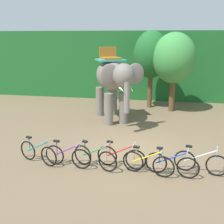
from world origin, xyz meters
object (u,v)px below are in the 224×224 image
(bike_green, at_px, (95,157))
(bike_blue, at_px, (172,164))
(elephant, at_px, (113,79))
(bike_white, at_px, (201,162))
(bike_red, at_px, (121,157))
(bike_yellow, at_px, (148,163))
(bike_teal, at_px, (38,153))
(bike_purple, at_px, (68,156))
(tree_center_left, at_px, (174,58))
(tree_far_left, at_px, (151,55))

(bike_green, bearing_deg, bike_blue, -1.69)
(elephant, bearing_deg, bike_white, -53.73)
(bike_red, height_order, bike_yellow, same)
(bike_teal, distance_m, bike_red, 2.91)
(bike_purple, relative_size, bike_green, 1.05)
(tree_center_left, bearing_deg, tree_far_left, 153.12)
(bike_yellow, bearing_deg, bike_white, 12.66)
(bike_teal, bearing_deg, bike_green, -0.68)
(bike_teal, distance_m, bike_green, 2.04)
(tree_center_left, distance_m, elephant, 4.13)
(bike_yellow, distance_m, bike_blue, 0.75)
(bike_green, bearing_deg, tree_center_left, 71.32)
(tree_center_left, bearing_deg, bike_purple, -114.23)
(bike_teal, height_order, bike_red, same)
(bike_green, xyz_separation_m, bike_white, (3.44, 0.25, 0.00))
(bike_purple, relative_size, bike_blue, 1.01)
(tree_center_left, xyz_separation_m, bike_white, (0.72, -7.79, -2.70))
(tree_far_left, distance_m, bike_green, 9.27)
(bike_green, xyz_separation_m, bike_red, (0.86, 0.20, 0.00))
(tree_center_left, height_order, bike_yellow, tree_center_left)
(bike_teal, bearing_deg, bike_white, 2.37)
(tree_far_left, height_order, bike_yellow, tree_far_left)
(bike_teal, distance_m, bike_blue, 4.56)
(tree_center_left, bearing_deg, bike_teal, -120.69)
(tree_far_left, distance_m, bike_red, 8.99)
(tree_far_left, bearing_deg, bike_yellow, -87.49)
(bike_blue, bearing_deg, bike_yellow, -176.26)
(bike_teal, relative_size, bike_white, 0.96)
(bike_blue, height_order, bike_white, same)
(bike_red, xyz_separation_m, bike_yellow, (0.92, -0.33, 0.00))
(bike_green, bearing_deg, bike_yellow, -3.97)
(tree_far_left, bearing_deg, tree_center_left, -26.88)
(bike_yellow, distance_m, bike_white, 1.71)
(bike_purple, height_order, bike_yellow, same)
(bike_green, bearing_deg, bike_purple, -176.02)
(tree_center_left, relative_size, bike_green, 2.81)
(bike_teal, height_order, bike_white, same)
(elephant, distance_m, bike_green, 5.73)
(tree_far_left, relative_size, bike_white, 2.77)
(elephant, relative_size, bike_teal, 2.55)
(elephant, relative_size, bike_yellow, 2.46)
(bike_teal, distance_m, bike_white, 5.49)
(tree_center_left, relative_size, bike_yellow, 2.71)
(tree_center_left, distance_m, bike_teal, 9.71)
(elephant, distance_m, bike_yellow, 6.21)
(elephant, xyz_separation_m, bike_white, (3.80, -5.17, -1.82))
(bike_red, bearing_deg, bike_green, -166.78)
(bike_red, xyz_separation_m, bike_blue, (1.66, -0.28, 0.00))
(tree_center_left, xyz_separation_m, bike_red, (-1.86, -7.84, -2.70))
(elephant, bearing_deg, tree_far_left, 62.10)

